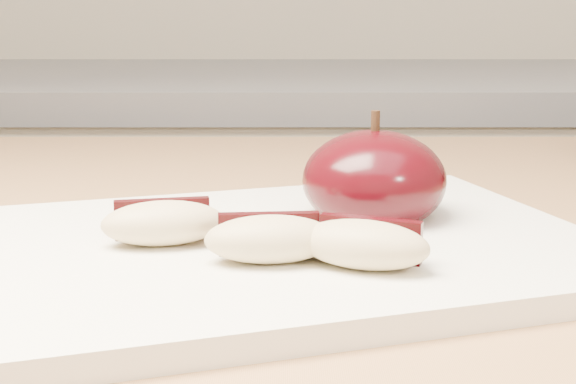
{
  "coord_description": "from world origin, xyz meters",
  "views": [
    {
      "loc": [
        -0.09,
        -0.03,
        1.03
      ],
      "look_at": [
        -0.09,
        0.39,
        0.94
      ],
      "focal_mm": 50.0,
      "sensor_mm": 36.0,
      "label": 1
    }
  ],
  "objects": [
    {
      "name": "apple_wedge_a",
      "position": [
        -0.15,
        0.38,
        0.92
      ],
      "size": [
        0.07,
        0.04,
        0.02
      ],
      "rotation": [
        0.0,
        0.0,
        0.19
      ],
      "color": "tan",
      "rests_on": "cutting_board"
    },
    {
      "name": "apple_wedge_c",
      "position": [
        -0.05,
        0.34,
        0.92
      ],
      "size": [
        0.07,
        0.05,
        0.02
      ],
      "rotation": [
        0.0,
        0.0,
        -0.36
      ],
      "color": "tan",
      "rests_on": "cutting_board"
    },
    {
      "name": "cutting_board",
      "position": [
        -0.09,
        0.39,
        0.91
      ],
      "size": [
        0.39,
        0.33,
        0.01
      ],
      "primitive_type": "cube",
      "rotation": [
        0.0,
        0.0,
        0.31
      ],
      "color": "silver",
      "rests_on": "island_counter"
    },
    {
      "name": "back_cabinet",
      "position": [
        0.0,
        1.2,
        0.47
      ],
      "size": [
        2.4,
        0.62,
        0.94
      ],
      "color": "silver",
      "rests_on": "ground"
    },
    {
      "name": "apple_wedge_b",
      "position": [
        -0.1,
        0.35,
        0.92
      ],
      "size": [
        0.07,
        0.04,
        0.02
      ],
      "rotation": [
        0.0,
        0.0,
        0.08
      ],
      "color": "tan",
      "rests_on": "cutting_board"
    },
    {
      "name": "apple_half",
      "position": [
        -0.04,
        0.44,
        0.93
      ],
      "size": [
        0.11,
        0.11,
        0.07
      ],
      "rotation": [
        0.0,
        0.0,
        -0.35
      ],
      "color": "black",
      "rests_on": "cutting_board"
    }
  ]
}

